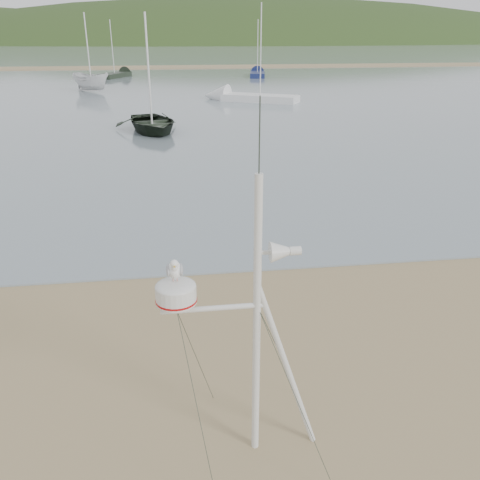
{
  "coord_description": "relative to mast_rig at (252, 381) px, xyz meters",
  "views": [
    {
      "loc": [
        1.72,
        -6.15,
        5.07
      ],
      "look_at": [
        2.71,
        1.0,
        2.06
      ],
      "focal_mm": 38.0,
      "sensor_mm": 36.0,
      "label": 1
    }
  ],
  "objects": [
    {
      "name": "sailboat_blue_far",
      "position": [
        9.72,
        56.34,
        -0.78
      ],
      "size": [
        2.7,
        6.76,
        6.56
      ],
      "color": "#151E49",
      "rests_on": "ground"
    },
    {
      "name": "ground",
      "position": [
        -2.56,
        1.15,
        -1.08
      ],
      "size": [
        560.0,
        560.0,
        0.0
      ],
      "primitive_type": "plane",
      "color": "olive",
      "rests_on": "ground"
    },
    {
      "name": "mast_rig",
      "position": [
        0.0,
        0.0,
        0.0
      ],
      "size": [
        1.98,
        2.12,
        4.48
      ],
      "color": "silver",
      "rests_on": "ground"
    },
    {
      "name": "sailboat_white_near",
      "position": [
        4.24,
        34.46,
        -0.78
      ],
      "size": [
        7.39,
        5.27,
        7.41
      ],
      "color": "silver",
      "rests_on": "ground"
    },
    {
      "name": "water",
      "position": [
        -2.56,
        133.15,
        -1.06
      ],
      "size": [
        560.0,
        256.0,
        0.04
      ],
      "primitive_type": "cube",
      "color": "slate",
      "rests_on": "ground"
    },
    {
      "name": "boat_white",
      "position": [
        -7.28,
        41.86,
        1.11
      ],
      "size": [
        2.32,
        2.32,
        4.31
      ],
      "primitive_type": "imported",
      "rotation": [
        0.0,
        0.0,
        0.79
      ],
      "color": "silver",
      "rests_on": "water"
    },
    {
      "name": "hill_ridge",
      "position": [
        15.96,
        236.15,
        -20.78
      ],
      "size": [
        620.0,
        180.0,
        80.0
      ],
      "color": "#213515",
      "rests_on": "ground"
    },
    {
      "name": "sandbar",
      "position": [
        -2.56,
        71.15,
        -1.01
      ],
      "size": [
        560.0,
        7.0,
        0.07
      ],
      "primitive_type": "cube",
      "color": "olive",
      "rests_on": "water"
    },
    {
      "name": "sailboat_dark_mid",
      "position": [
        -5.85,
        57.12,
        -0.78
      ],
      "size": [
        4.19,
        6.61,
        6.52
      ],
      "color": "black",
      "rests_on": "ground"
    },
    {
      "name": "boat_dark",
      "position": [
        -1.72,
        22.29,
        1.3
      ],
      "size": [
        3.47,
        1.76,
        4.67
      ],
      "primitive_type": "imported",
      "rotation": [
        0.0,
        0.0,
        0.25
      ],
      "color": "black",
      "rests_on": "water"
    },
    {
      "name": "far_cottages",
      "position": [
        0.44,
        197.15,
        2.92
      ],
      "size": [
        294.4,
        6.3,
        8.0
      ],
      "color": "beige",
      "rests_on": "ground"
    }
  ]
}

